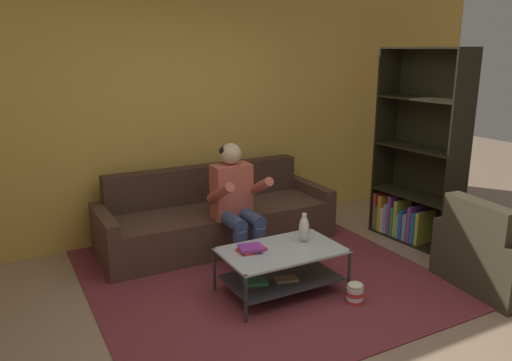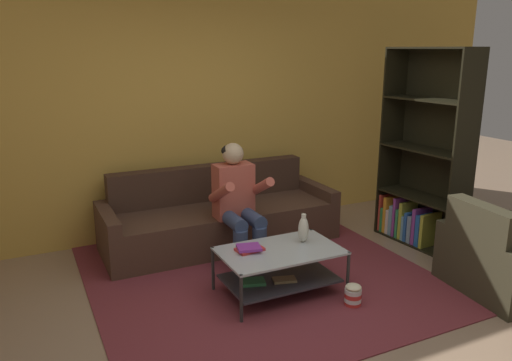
% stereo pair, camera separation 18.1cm
% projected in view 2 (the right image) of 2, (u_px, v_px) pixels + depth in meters
% --- Properties ---
extents(ground, '(16.80, 16.80, 0.00)m').
position_uv_depth(ground, '(305.00, 327.00, 3.81)').
color(ground, '#9C7D62').
extents(back_partition, '(8.40, 0.12, 2.90)m').
position_uv_depth(back_partition, '(194.00, 105.00, 5.58)').
color(back_partition, gold).
rests_on(back_partition, ground).
extents(couch, '(2.50, 0.86, 0.81)m').
position_uv_depth(couch, '(219.00, 219.00, 5.41)').
color(couch, '#4B3124').
rests_on(couch, ground).
extents(person_seated_center, '(0.50, 0.58, 1.17)m').
position_uv_depth(person_seated_center, '(238.00, 199.00, 4.87)').
color(person_seated_center, '#384769').
rests_on(person_seated_center, ground).
extents(coffee_table, '(1.02, 0.63, 0.41)m').
position_uv_depth(coffee_table, '(279.00, 265.00, 4.27)').
color(coffee_table, '#B1BABD').
rests_on(coffee_table, ground).
extents(area_rug, '(3.00, 3.27, 0.01)m').
position_uv_depth(area_rug, '(252.00, 269.00, 4.80)').
color(area_rug, maroon).
rests_on(area_rug, ground).
extents(vase, '(0.09, 0.09, 0.26)m').
position_uv_depth(vase, '(303.00, 229.00, 4.38)').
color(vase, beige).
rests_on(vase, coffee_table).
extents(book_stack, '(0.25, 0.21, 0.05)m').
position_uv_depth(book_stack, '(249.00, 248.00, 4.20)').
color(book_stack, red).
rests_on(book_stack, coffee_table).
extents(bookshelf, '(0.42, 1.01, 2.08)m').
position_uv_depth(bookshelf, '(422.00, 174.00, 5.34)').
color(bookshelf, black).
rests_on(bookshelf, ground).
extents(armchair, '(0.96, 0.99, 0.82)m').
position_uv_depth(armchair, '(506.00, 260.00, 4.33)').
color(armchair, '#363120').
rests_on(armchair, ground).
extents(popcorn_tub, '(0.14, 0.14, 0.19)m').
position_uv_depth(popcorn_tub, '(353.00, 295.00, 4.11)').
color(popcorn_tub, red).
rests_on(popcorn_tub, ground).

